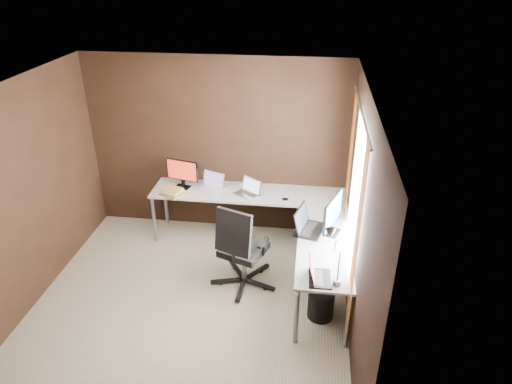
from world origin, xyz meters
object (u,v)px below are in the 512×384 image
drawer_pedestal (316,238)px  laptop_silver (249,191)px  book_stack (172,192)px  office_chair (242,262)px  wastebasket (321,304)px  monitor_right (333,213)px  laptop_black_big (307,225)px  laptop_white (211,185)px  monitor_left (182,172)px  laptop_black_small (317,275)px  desk_lamp (333,249)px

drawer_pedestal → laptop_silver: 1.09m
book_stack → office_chair: size_ratio=0.32×
book_stack → drawer_pedestal: bearing=-4.3°
wastebasket → drawer_pedestal: bearing=93.5°
monitor_right → laptop_black_big: 0.36m
laptop_white → laptop_silver: (0.54, -0.10, -0.00)m
laptop_white → wastebasket: bearing=-22.4°
monitor_right → drawer_pedestal: bearing=35.3°
laptop_white → book_stack: laptop_white is taller
laptop_black_big → drawer_pedestal: bearing=-0.1°
monitor_left → laptop_black_small: (1.87, -1.81, -0.18)m
monitor_left → laptop_black_big: 1.96m
monitor_right → laptop_white: (-1.63, 0.93, -0.22)m
wastebasket → book_stack: bearing=147.8°
laptop_silver → drawer_pedestal: bearing=17.5°
laptop_white → laptop_black_small: laptop_white is taller
monitor_right → office_chair: (-1.03, -0.17, -0.67)m
monitor_left → office_chair: bearing=-33.4°
laptop_silver → monitor_right: bearing=-2.4°
monitor_left → laptop_silver: 0.96m
drawer_pedestal → laptop_black_small: size_ratio=1.84×
monitor_left → monitor_right: bearing=-10.4°
laptop_black_big → book_stack: bearing=85.9°
drawer_pedestal → laptop_silver: (-0.94, 0.29, 0.48)m
laptop_white → laptop_black_big: laptop_black_big is taller
monitor_right → book_stack: (-2.12, 0.68, -0.22)m
laptop_silver → book_stack: bearing=-137.5°
laptop_silver → laptop_black_big: laptop_black_big is taller
monitor_left → laptop_silver: size_ratio=1.14×
drawer_pedestal → book_stack: 2.03m
drawer_pedestal → monitor_left: 2.03m
monitor_right → wastebasket: 1.03m
wastebasket → laptop_black_big: bearing=108.0°
monitor_left → laptop_white: size_ratio=1.15×
laptop_black_small → office_chair: office_chair is taller
laptop_silver → laptop_black_big: (0.80, -0.79, 0.01)m
laptop_silver → wastebasket: (1.01, -1.43, -0.61)m
laptop_silver → monitor_left: bearing=-151.6°
drawer_pedestal → laptop_black_small: (-0.01, -1.41, 0.48)m
laptop_black_big → book_stack: 1.95m
laptop_silver → laptop_black_big: bearing=-9.9°
monitor_left → monitor_right: (2.03, -0.93, 0.04)m
drawer_pedestal → book_stack: bearing=175.7°
monitor_left → desk_lamp: 2.70m
laptop_silver → desk_lamp: (1.06, -1.70, 0.33)m
monitor_right → laptop_black_big: monitor_right is taller
drawer_pedestal → laptop_black_big: size_ratio=1.24×
laptop_black_small → desk_lamp: bearing=-92.9°
book_stack → monitor_left: bearing=68.9°
monitor_right → wastebasket: (-0.08, -0.61, -0.83)m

